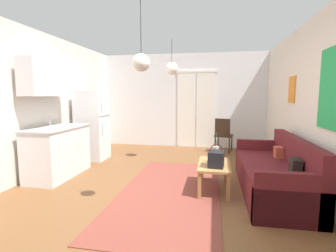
{
  "coord_description": "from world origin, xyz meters",
  "views": [
    {
      "loc": [
        0.87,
        -3.42,
        1.47
      ],
      "look_at": [
        0.04,
        1.13,
        0.9
      ],
      "focal_mm": 26.72,
      "sensor_mm": 36.0,
      "label": 1
    }
  ],
  "objects_px": {
    "coffee_table": "(214,167)",
    "accent_chair": "(223,134)",
    "handbag": "(216,159)",
    "pendant_lamp_far": "(172,68)",
    "refrigerator": "(92,125)",
    "pendant_lamp_near": "(141,62)",
    "couch": "(276,175)",
    "bamboo_vase": "(216,154)"
  },
  "relations": [
    {
      "from": "coffee_table",
      "to": "accent_chair",
      "type": "bearing_deg",
      "value": 85.03
    },
    {
      "from": "handbag",
      "to": "pendant_lamp_far",
      "type": "height_order",
      "value": "pendant_lamp_far"
    },
    {
      "from": "coffee_table",
      "to": "refrigerator",
      "type": "height_order",
      "value": "refrigerator"
    },
    {
      "from": "handbag",
      "to": "pendant_lamp_near",
      "type": "height_order",
      "value": "pendant_lamp_near"
    },
    {
      "from": "pendant_lamp_near",
      "to": "handbag",
      "type": "bearing_deg",
      "value": 40.77
    },
    {
      "from": "refrigerator",
      "to": "pendant_lamp_far",
      "type": "bearing_deg",
      "value": 0.29
    },
    {
      "from": "coffee_table",
      "to": "pendant_lamp_far",
      "type": "bearing_deg",
      "value": 121.77
    },
    {
      "from": "couch",
      "to": "pendant_lamp_far",
      "type": "bearing_deg",
      "value": 142.35
    },
    {
      "from": "bamboo_vase",
      "to": "accent_chair",
      "type": "relative_size",
      "value": 0.54
    },
    {
      "from": "handbag",
      "to": "accent_chair",
      "type": "height_order",
      "value": "accent_chair"
    },
    {
      "from": "coffee_table",
      "to": "pendant_lamp_near",
      "type": "bearing_deg",
      "value": -132.68
    },
    {
      "from": "pendant_lamp_near",
      "to": "pendant_lamp_far",
      "type": "xyz_separation_m",
      "value": [
        -0.04,
        2.42,
        0.18
      ]
    },
    {
      "from": "refrigerator",
      "to": "accent_chair",
      "type": "relative_size",
      "value": 1.76
    },
    {
      "from": "coffee_table",
      "to": "accent_chair",
      "type": "xyz_separation_m",
      "value": [
        0.23,
        2.65,
        0.14
      ]
    },
    {
      "from": "couch",
      "to": "refrigerator",
      "type": "bearing_deg",
      "value": 159.05
    },
    {
      "from": "accent_chair",
      "to": "couch",
      "type": "bearing_deg",
      "value": 119.37
    },
    {
      "from": "refrigerator",
      "to": "pendant_lamp_near",
      "type": "bearing_deg",
      "value": -51.88
    },
    {
      "from": "pendant_lamp_far",
      "to": "bamboo_vase",
      "type": "bearing_deg",
      "value": -56.68
    },
    {
      "from": "pendant_lamp_far",
      "to": "coffee_table",
      "type": "bearing_deg",
      "value": -58.23
    },
    {
      "from": "couch",
      "to": "coffee_table",
      "type": "relative_size",
      "value": 2.5
    },
    {
      "from": "bamboo_vase",
      "to": "pendant_lamp_far",
      "type": "distance_m",
      "value": 2.26
    },
    {
      "from": "pendant_lamp_near",
      "to": "pendant_lamp_far",
      "type": "relative_size",
      "value": 1.21
    },
    {
      "from": "couch",
      "to": "refrigerator",
      "type": "distance_m",
      "value": 3.99
    },
    {
      "from": "couch",
      "to": "bamboo_vase",
      "type": "xyz_separation_m",
      "value": [
        -0.91,
        -0.0,
        0.28
      ]
    },
    {
      "from": "coffee_table",
      "to": "pendant_lamp_near",
      "type": "height_order",
      "value": "pendant_lamp_near"
    },
    {
      "from": "coffee_table",
      "to": "couch",
      "type": "bearing_deg",
      "value": 3.4
    },
    {
      "from": "handbag",
      "to": "refrigerator",
      "type": "relative_size",
      "value": 0.22
    },
    {
      "from": "couch",
      "to": "accent_chair",
      "type": "height_order",
      "value": "accent_chair"
    },
    {
      "from": "pendant_lamp_far",
      "to": "refrigerator",
      "type": "bearing_deg",
      "value": -179.71
    },
    {
      "from": "couch",
      "to": "refrigerator",
      "type": "relative_size",
      "value": 1.39
    },
    {
      "from": "refrigerator",
      "to": "pendant_lamp_near",
      "type": "height_order",
      "value": "pendant_lamp_near"
    },
    {
      "from": "bamboo_vase",
      "to": "accent_chair",
      "type": "height_order",
      "value": "bamboo_vase"
    },
    {
      "from": "accent_chair",
      "to": "pendant_lamp_near",
      "type": "relative_size",
      "value": 1.0
    },
    {
      "from": "pendant_lamp_far",
      "to": "pendant_lamp_near",
      "type": "bearing_deg",
      "value": -88.94
    },
    {
      "from": "bamboo_vase",
      "to": "pendant_lamp_far",
      "type": "xyz_separation_m",
      "value": [
        -0.94,
        1.43,
        1.48
      ]
    },
    {
      "from": "refrigerator",
      "to": "coffee_table",
      "type": "bearing_deg",
      "value": -27.99
    },
    {
      "from": "coffee_table",
      "to": "pendant_lamp_near",
      "type": "xyz_separation_m",
      "value": [
        -0.87,
        -0.94,
        1.49
      ]
    },
    {
      "from": "bamboo_vase",
      "to": "handbag",
      "type": "height_order",
      "value": "bamboo_vase"
    },
    {
      "from": "couch",
      "to": "pendant_lamp_far",
      "type": "height_order",
      "value": "pendant_lamp_far"
    },
    {
      "from": "coffee_table",
      "to": "bamboo_vase",
      "type": "height_order",
      "value": "bamboo_vase"
    },
    {
      "from": "refrigerator",
      "to": "handbag",
      "type": "bearing_deg",
      "value": -30.38
    },
    {
      "from": "handbag",
      "to": "pendant_lamp_far",
      "type": "distance_m",
      "value": 2.42
    }
  ]
}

